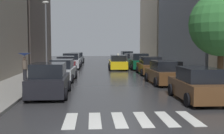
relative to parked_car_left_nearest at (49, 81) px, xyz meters
name	(u,v)px	position (x,y,z in m)	size (l,w,h in m)	color
ground_plane	(104,69)	(3.77, 17.06, -0.86)	(28.00, 72.00, 0.04)	#313133
sidewalk_left	(48,68)	(-2.73, 17.06, -0.76)	(3.00, 72.00, 0.15)	gray
sidewalk_right	(159,68)	(10.27, 17.06, -0.76)	(3.00, 72.00, 0.15)	gray
crosswalk_stripes	(131,119)	(3.77, -5.08, -0.83)	(4.95, 2.20, 0.01)	silver
building_left_mid	(20,22)	(-7.23, 22.84, 4.93)	(6.00, 15.44, 11.53)	#564C47
building_right_far	(165,12)	(14.77, 31.71, 7.57)	(6.00, 14.07, 16.81)	#B2A38C
parked_car_left_nearest	(49,81)	(0.00, 0.00, 0.00)	(2.19, 4.30, 1.81)	black
parked_car_left_second	(62,71)	(0.06, 6.29, -0.06)	(2.10, 4.25, 1.67)	#B2B7BF
parked_car_left_third	(66,65)	(-0.17, 12.06, -0.05)	(2.11, 4.82, 1.68)	maroon
parked_car_left_fourth	(72,61)	(-0.05, 17.58, 0.00)	(2.21, 4.29, 1.80)	#B2B7BF
parked_car_left_fifth	(74,59)	(-0.09, 23.43, -0.05)	(2.24, 4.60, 1.67)	#474C51
parked_car_left_sixth	(77,58)	(0.05, 28.80, -0.09)	(2.17, 4.59, 1.59)	#474C51
parked_car_right_nearest	(197,85)	(7.52, -1.87, -0.06)	(2.05, 4.24, 1.68)	brown
parked_car_right_second	(165,73)	(7.48, 4.07, -0.06)	(2.24, 4.27, 1.65)	brown
parked_car_right_third	(150,66)	(7.76, 10.39, -0.05)	(2.20, 4.32, 1.68)	brown
parked_car_right_fourth	(139,62)	(7.63, 15.96, 0.00)	(2.19, 4.67, 1.82)	#0C4C2D
parked_car_right_fifth	(131,60)	(7.65, 21.66, -0.08)	(2.17, 4.51, 1.62)	brown
parked_car_right_sixth	(127,57)	(7.68, 27.12, -0.01)	(2.09, 4.06, 1.79)	#0C4C2D
taxi_midroad	(118,63)	(5.26, 15.76, -0.07)	(2.16, 4.65, 1.81)	yellow
pedestrian_foreground	(25,61)	(-2.62, 5.61, 0.75)	(0.95, 0.95, 2.02)	black
street_tree_right	(222,24)	(9.98, 0.81, 3.15)	(3.82, 3.82, 5.76)	#513823
lamp_post_left	(46,32)	(-1.78, 10.44, 3.11)	(0.60, 0.28, 6.54)	#595B60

